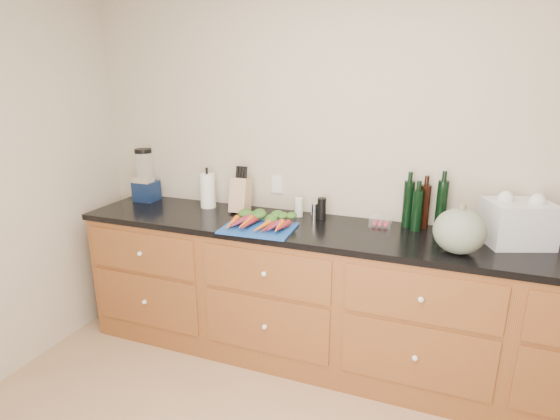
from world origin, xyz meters
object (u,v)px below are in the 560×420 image
at_px(cutting_board, 259,228).
at_px(carrots, 261,221).
at_px(paper_towel, 208,191).
at_px(tomato_box, 381,221).
at_px(knife_block, 241,195).
at_px(blender_appliance, 145,178).
at_px(squash, 459,231).

relative_size(cutting_board, carrots, 1.07).
relative_size(paper_towel, tomato_box, 1.85).
relative_size(carrots, tomato_box, 3.08).
distance_m(carrots, paper_towel, 0.61).
bearing_deg(carrots, paper_towel, 153.02).
bearing_deg(knife_block, carrots, -43.82).
relative_size(blender_appliance, tomato_box, 2.98).
xyz_separation_m(blender_appliance, tomato_box, (1.78, 0.01, -0.14)).
bearing_deg(cutting_board, carrots, 90.00).
height_order(blender_appliance, paper_towel, blender_appliance).
bearing_deg(paper_towel, cutting_board, -30.77).
bearing_deg(cutting_board, squash, 1.22).
height_order(carrots, squash, squash).
distance_m(paper_towel, knife_block, 0.27).
relative_size(cutting_board, squash, 1.62).
height_order(squash, tomato_box, squash).
xyz_separation_m(blender_appliance, knife_block, (0.81, -0.02, -0.06)).
relative_size(carrots, squash, 1.51).
distance_m(cutting_board, squash, 1.16).
xyz_separation_m(paper_towel, knife_block, (0.27, -0.02, -0.00)).
bearing_deg(knife_block, squash, -10.98).
bearing_deg(squash, carrots, 178.92).
bearing_deg(carrots, tomato_box, 21.96).
height_order(cutting_board, carrots, carrots).
distance_m(paper_towel, tomato_box, 1.24).
relative_size(carrots, paper_towel, 1.66).
xyz_separation_m(carrots, tomato_box, (0.70, 0.28, -0.01)).
xyz_separation_m(cutting_board, blender_appliance, (-1.07, 0.32, 0.17)).
bearing_deg(carrots, blender_appliance, 165.82).
xyz_separation_m(squash, tomato_box, (-0.45, 0.31, -0.09)).
bearing_deg(paper_towel, blender_appliance, -179.77).
relative_size(knife_block, tomato_box, 1.79).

